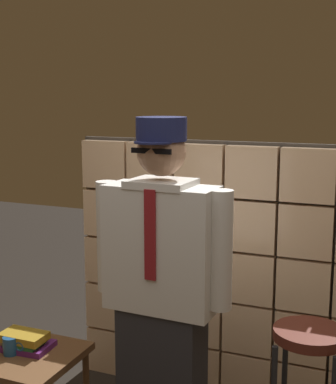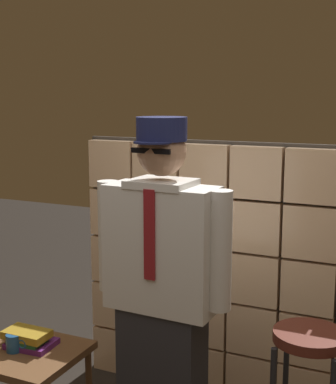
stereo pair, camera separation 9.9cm
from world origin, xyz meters
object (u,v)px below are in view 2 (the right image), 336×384
at_px(book_stack, 29,339).
at_px(coffee_mug, 14,343).
at_px(standing_person, 162,294).
at_px(side_table, 31,364).
at_px(bar_stool, 308,375).

bearing_deg(book_stack, coffee_mug, -116.65).
xyz_separation_m(standing_person, side_table, (-0.71, -0.14, -0.46)).
relative_size(side_table, book_stack, 2.09).
bearing_deg(book_stack, side_table, -47.08).
bearing_deg(standing_person, bar_stool, 11.32).
xyz_separation_m(side_table, book_stack, (-0.04, 0.04, 0.12)).
relative_size(standing_person, bar_stool, 2.18).
relative_size(book_stack, coffee_mug, 2.09).
relative_size(standing_person, side_table, 3.27).
distance_m(bar_stool, side_table, 1.44).
xyz_separation_m(book_stack, coffee_mug, (-0.04, -0.07, 0.00)).
relative_size(bar_stool, book_stack, 3.13).
xyz_separation_m(standing_person, bar_stool, (0.70, 0.11, -0.32)).
distance_m(standing_person, side_table, 0.86).
bearing_deg(side_table, standing_person, 10.74).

